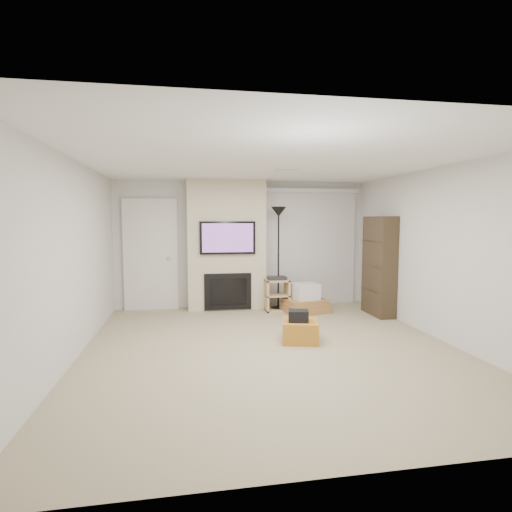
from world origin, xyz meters
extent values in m
cube|color=tan|center=(0.00, 0.00, 0.00)|extent=(5.00, 5.50, 0.00)
cube|color=white|center=(0.00, 0.00, 2.50)|extent=(5.00, 5.50, 0.00)
cube|color=silver|center=(0.00, 2.75, 1.25)|extent=(5.00, 0.00, 2.50)
cube|color=silver|center=(0.00, -2.75, 1.25)|extent=(5.00, 0.00, 2.50)
cube|color=silver|center=(-2.50, 0.00, 1.25)|extent=(0.00, 5.50, 2.50)
cube|color=silver|center=(2.50, 0.00, 1.25)|extent=(0.00, 5.50, 2.50)
cube|color=silver|center=(0.40, 0.80, 2.50)|extent=(0.35, 0.18, 0.01)
cube|color=#AF7322|center=(0.48, 0.23, 0.15)|extent=(0.61, 0.61, 0.30)
cube|color=black|center=(0.44, 0.20, 0.38)|extent=(0.33, 0.28, 0.16)
cube|color=beige|center=(-0.35, 2.55, 1.25)|extent=(1.50, 0.40, 2.50)
cube|color=black|center=(-0.35, 2.32, 1.40)|extent=(1.05, 0.06, 0.62)
cube|color=#623776|center=(-0.35, 2.29, 1.40)|extent=(0.96, 0.00, 0.54)
cube|color=black|center=(-0.35, 2.34, 0.37)|extent=(0.90, 0.04, 0.70)
cube|color=black|center=(-0.35, 2.32, 0.37)|extent=(0.70, 0.02, 0.50)
cube|color=silver|center=(-1.80, 2.71, 1.07)|extent=(1.02, 0.08, 2.14)
cube|color=#BEB5A3|center=(-1.80, 2.72, 1.02)|extent=(0.90, 0.05, 2.05)
cylinder|color=silver|center=(-1.46, 2.67, 1.00)|extent=(0.07, 0.06, 0.07)
cube|color=silver|center=(1.40, 2.69, 2.33)|extent=(1.98, 0.10, 0.08)
cube|color=silver|center=(1.40, 2.70, 1.15)|extent=(1.90, 0.03, 2.29)
cylinder|color=black|center=(0.63, 2.29, 0.02)|extent=(0.29, 0.29, 0.03)
cylinder|color=black|center=(0.63, 2.29, 0.95)|extent=(0.03, 0.03, 1.85)
cone|color=black|center=(0.63, 2.29, 1.89)|extent=(0.29, 0.29, 0.19)
cube|color=tan|center=(0.37, 2.20, 0.30)|extent=(0.04, 0.38, 0.60)
cube|color=tan|center=(0.78, 2.20, 0.30)|extent=(0.04, 0.38, 0.60)
cube|color=tan|center=(0.58, 2.20, 0.01)|extent=(0.45, 0.38, 0.03)
cube|color=tan|center=(0.58, 2.20, 0.30)|extent=(0.45, 0.38, 0.03)
cube|color=tan|center=(0.58, 2.20, 0.58)|extent=(0.45, 0.38, 0.03)
cube|color=black|center=(0.58, 2.20, 0.63)|extent=(0.35, 0.25, 0.06)
cube|color=#A2713D|center=(1.08, 1.98, 0.04)|extent=(0.92, 0.77, 0.09)
cube|color=#A2713D|center=(1.08, 1.98, 0.13)|extent=(0.87, 0.72, 0.08)
cube|color=#A2713D|center=(1.08, 1.98, 0.21)|extent=(0.82, 0.67, 0.08)
cube|color=silver|center=(1.08, 1.98, 0.39)|extent=(0.52, 0.48, 0.30)
cube|color=#302518|center=(2.34, 1.56, 0.90)|extent=(0.30, 0.80, 1.80)
cube|color=#302518|center=(2.32, 1.56, 0.45)|extent=(0.26, 0.72, 0.02)
cube|color=#302518|center=(2.32, 1.56, 0.90)|extent=(0.26, 0.72, 0.02)
cube|color=#302518|center=(2.32, 1.56, 1.35)|extent=(0.26, 0.72, 0.02)
camera|label=1|loc=(-1.10, -5.17, 1.74)|focal=28.00mm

